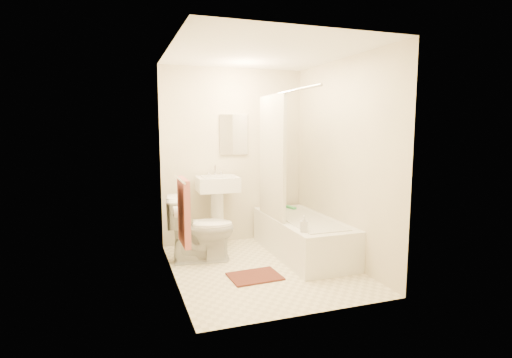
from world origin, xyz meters
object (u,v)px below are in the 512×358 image
object	(u,v)px
bathtub	(302,236)
bath_mat	(255,276)
toilet	(201,229)
soap_bottle	(304,224)
sink	(218,209)

from	to	relation	value
bathtub	bath_mat	world-z (taller)	bathtub
toilet	soap_bottle	distance (m)	1.26
sink	bath_mat	size ratio (longest dim) A/B	1.93
toilet	bath_mat	size ratio (longest dim) A/B	1.48
toilet	sink	distance (m)	0.58
toilet	bathtub	distance (m)	1.28
sink	soap_bottle	xyz separation A→B (m)	(0.67, -1.23, 0.03)
toilet	sink	xyz separation A→B (m)	(0.32, 0.46, 0.13)
sink	bath_mat	xyz separation A→B (m)	(0.12, -1.19, -0.51)
sink	bathtub	distance (m)	1.18
bath_mat	soap_bottle	world-z (taller)	soap_bottle
bathtub	soap_bottle	size ratio (longest dim) A/B	9.28
toilet	soap_bottle	size ratio (longest dim) A/B	4.48
toilet	bath_mat	bearing A→B (deg)	-140.66
bathtub	soap_bottle	distance (m)	0.71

